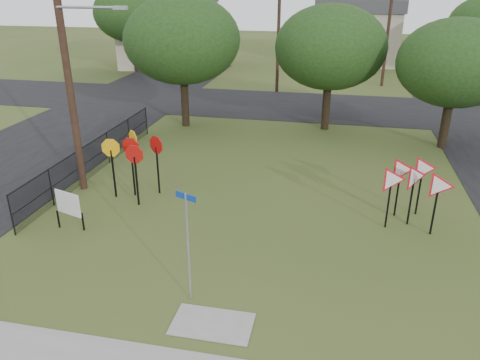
% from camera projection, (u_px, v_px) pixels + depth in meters
% --- Properties ---
extents(ground, '(140.00, 140.00, 0.00)m').
position_uv_depth(ground, '(233.00, 270.00, 13.76)').
color(ground, '#37481B').
extents(street_left, '(8.00, 50.00, 0.02)m').
position_uv_depth(street_left, '(56.00, 139.00, 25.03)').
color(street_left, black).
rests_on(street_left, ground).
extents(street_far, '(60.00, 8.00, 0.02)m').
position_uv_depth(street_far, '(298.00, 106.00, 31.74)').
color(street_far, black).
rests_on(street_far, ground).
extents(curb_pad, '(2.00, 1.20, 0.02)m').
position_uv_depth(curb_pad, '(212.00, 324.00, 11.60)').
color(curb_pad, gray).
rests_on(curb_pad, ground).
extents(street_name_sign, '(0.60, 0.27, 3.10)m').
position_uv_depth(street_name_sign, '(188.00, 241.00, 11.85)').
color(street_name_sign, '#9FA2A8').
rests_on(street_name_sign, ground).
extents(stop_sign_cluster, '(2.26, 1.95, 2.41)m').
position_uv_depth(stop_sign_cluster, '(134.00, 152.00, 17.89)').
color(stop_sign_cluster, black).
rests_on(stop_sign_cluster, ground).
extents(yield_sign_cluster, '(2.43, 1.63, 2.29)m').
position_uv_depth(yield_sign_cluster, '(413.00, 179.00, 15.80)').
color(yield_sign_cluster, black).
rests_on(yield_sign_cluster, ground).
extents(info_board, '(1.06, 0.38, 1.38)m').
position_uv_depth(info_board, '(68.00, 205.00, 15.70)').
color(info_board, black).
rests_on(info_board, ground).
extents(utility_pole_main, '(3.55, 0.33, 10.00)m').
position_uv_depth(utility_pole_main, '(67.00, 59.00, 17.12)').
color(utility_pole_main, '#3A251A').
rests_on(utility_pole_main, ground).
extents(far_pole_a, '(1.40, 0.24, 9.00)m').
position_uv_depth(far_pole_a, '(279.00, 29.00, 33.91)').
color(far_pole_a, '#3A251A').
rests_on(far_pole_a, ground).
extents(far_pole_b, '(1.40, 0.24, 8.50)m').
position_uv_depth(far_pole_b, '(388.00, 30.00, 36.09)').
color(far_pole_b, '#3A251A').
rests_on(far_pole_b, ground).
extents(far_pole_c, '(1.40, 0.24, 9.00)m').
position_uv_depth(far_pole_c, '(197.00, 21.00, 40.83)').
color(far_pole_c, '#3A251A').
rests_on(far_pole_c, ground).
extents(fence_run, '(0.05, 11.55, 1.50)m').
position_uv_depth(fence_run, '(96.00, 155.00, 20.51)').
color(fence_run, black).
rests_on(fence_run, ground).
extents(house_left, '(10.58, 8.88, 7.20)m').
position_uv_depth(house_left, '(170.00, 27.00, 45.56)').
color(house_left, '#B6AA92').
rests_on(house_left, ground).
extents(house_mid, '(8.40, 8.40, 6.20)m').
position_uv_depth(house_mid, '(357.00, 30.00, 47.74)').
color(house_mid, '#B6AA92').
rests_on(house_mid, ground).
extents(tree_near_left, '(6.40, 6.40, 7.27)m').
position_uv_depth(tree_near_left, '(182.00, 40.00, 25.58)').
color(tree_near_left, black).
rests_on(tree_near_left, ground).
extents(tree_near_mid, '(6.00, 6.00, 6.80)m').
position_uv_depth(tree_near_mid, '(330.00, 47.00, 25.08)').
color(tree_near_mid, black).
rests_on(tree_near_mid, ground).
extents(tree_near_right, '(5.60, 5.60, 6.33)m').
position_uv_depth(tree_near_right, '(456.00, 63.00, 22.27)').
color(tree_near_right, black).
rests_on(tree_near_right, ground).
extents(tree_far_left, '(6.80, 6.80, 7.73)m').
position_uv_depth(tree_far_left, '(132.00, 13.00, 41.74)').
color(tree_far_left, black).
rests_on(tree_far_left, ground).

